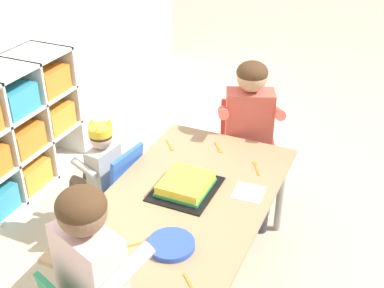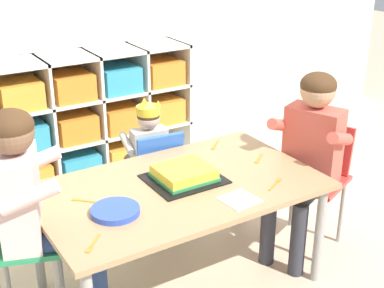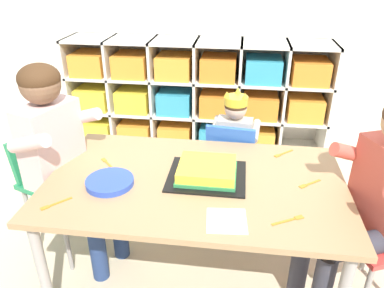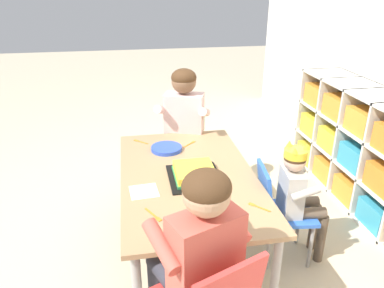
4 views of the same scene
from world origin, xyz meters
The scene contains 16 objects.
ground centered at (0.00, 0.00, 0.00)m, with size 16.00×16.00×0.00m, color beige.
storage_cubby_shelf centered at (-0.21, 1.50, 0.44)m, with size 2.15×0.39×0.92m.
activity_table centered at (0.00, 0.00, 0.53)m, with size 1.38×0.83×0.58m.
classroom_chair_blue centered at (0.15, 0.55, 0.38)m, with size 0.34×0.38×0.66m.
child_with_crown centered at (0.17, 0.66, 0.50)m, with size 0.31×0.32×0.81m.
classroom_chair_adult_side centered at (-0.78, 0.11, 0.45)m, with size 0.41×0.39×0.70m.
adult_helper_seated centered at (-0.68, 0.07, 0.68)m, with size 0.48×0.46×1.08m.
guest_at_table_side centered at (0.76, -0.08, 0.65)m, with size 0.49×0.47×1.04m.
birthday_cake_on_tray centered at (0.05, 0.03, 0.61)m, with size 0.36×0.32×0.07m.
paper_plate_stack centered at (-0.38, -0.09, 0.60)m, with size 0.22×0.22×0.03m, color blue.
paper_napkin_square centered at (0.16, -0.28, 0.58)m, with size 0.16×0.16×0.00m, color white.
fork_near_child_seat centered at (0.42, 0.31, 0.58)m, with size 0.11×0.10×0.00m.
fork_near_cake_tray centered at (-0.46, 0.09, 0.58)m, with size 0.10×0.11×0.00m.
fork_by_napkin centered at (0.41, -0.24, 0.58)m, with size 0.13×0.08×0.00m.
fork_at_table_front_edge centered at (-0.56, -0.27, 0.58)m, with size 0.10×0.11×0.00m.
fork_beside_plate_stack centered at (0.52, 0.03, 0.58)m, with size 0.11×0.09×0.00m.
Camera 3 is at (0.18, -1.45, 1.52)m, focal length 34.79 mm.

